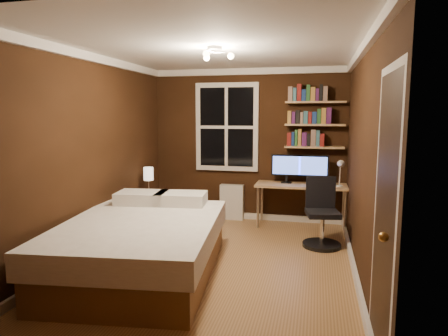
% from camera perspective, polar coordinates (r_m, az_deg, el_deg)
% --- Properties ---
extents(floor, '(4.20, 4.20, 0.00)m').
position_cam_1_polar(floor, '(4.92, -0.97, -13.35)').
color(floor, brown).
rests_on(floor, ground).
extents(wall_back, '(3.20, 0.04, 2.50)m').
position_cam_1_polar(wall_back, '(6.67, 3.41, 3.25)').
color(wall_back, black).
rests_on(wall_back, ground).
extents(wall_left, '(0.04, 4.20, 2.50)m').
position_cam_1_polar(wall_left, '(5.24, -18.23, 1.65)').
color(wall_left, black).
rests_on(wall_left, ground).
extents(wall_right, '(0.04, 4.20, 2.50)m').
position_cam_1_polar(wall_right, '(4.51, 19.14, 0.68)').
color(wall_right, black).
rests_on(wall_right, ground).
extents(ceiling, '(3.20, 4.20, 0.02)m').
position_cam_1_polar(ceiling, '(4.65, -1.04, 16.77)').
color(ceiling, white).
rests_on(ceiling, wall_back).
extents(window, '(1.06, 0.06, 1.46)m').
position_cam_1_polar(window, '(6.68, 0.41, 5.85)').
color(window, silver).
rests_on(window, wall_back).
extents(door, '(0.03, 0.82, 2.05)m').
position_cam_1_polar(door, '(3.03, 21.76, -7.07)').
color(door, black).
rests_on(door, ground).
extents(door_knob, '(0.06, 0.06, 0.06)m').
position_cam_1_polar(door_knob, '(2.75, 21.83, -9.14)').
color(door_knob, gold).
rests_on(door_knob, door).
extents(ceiling_fixture, '(0.44, 0.44, 0.18)m').
position_cam_1_polar(ceiling_fixture, '(4.54, -1.36, 15.71)').
color(ceiling_fixture, beige).
rests_on(ceiling_fixture, ceiling).
extents(bookshelf_lower, '(0.92, 0.22, 0.03)m').
position_cam_1_polar(bookshelf_lower, '(6.45, 12.74, 2.93)').
color(bookshelf_lower, tan).
rests_on(bookshelf_lower, wall_back).
extents(books_row_lower, '(0.54, 0.16, 0.23)m').
position_cam_1_polar(books_row_lower, '(6.44, 12.77, 4.08)').
color(books_row_lower, maroon).
rests_on(books_row_lower, bookshelf_lower).
extents(bookshelf_middle, '(0.92, 0.22, 0.03)m').
position_cam_1_polar(bookshelf_middle, '(6.43, 12.83, 6.03)').
color(bookshelf_middle, tan).
rests_on(bookshelf_middle, wall_back).
extents(books_row_middle, '(0.60, 0.16, 0.23)m').
position_cam_1_polar(books_row_middle, '(6.43, 12.87, 7.19)').
color(books_row_middle, navy).
rests_on(books_row_middle, bookshelf_middle).
extents(bookshelf_upper, '(0.92, 0.22, 0.03)m').
position_cam_1_polar(bookshelf_upper, '(6.43, 12.92, 9.15)').
color(bookshelf_upper, tan).
rests_on(bookshelf_upper, wall_back).
extents(books_row_upper, '(0.54, 0.16, 0.23)m').
position_cam_1_polar(books_row_upper, '(6.44, 12.96, 10.31)').
color(books_row_upper, '#265829').
rests_on(books_row_upper, bookshelf_upper).
extents(bed, '(1.86, 2.41, 0.76)m').
position_cam_1_polar(bed, '(4.60, -11.60, -10.74)').
color(bed, brown).
rests_on(bed, ground).
extents(nightstand, '(0.52, 0.52, 0.52)m').
position_cam_1_polar(nightstand, '(6.36, -10.61, -6.13)').
color(nightstand, brown).
rests_on(nightstand, ground).
extents(bedside_lamp, '(0.15, 0.15, 0.44)m').
position_cam_1_polar(bedside_lamp, '(6.26, -10.72, -1.88)').
color(bedside_lamp, beige).
rests_on(bedside_lamp, nightstand).
extents(radiator, '(0.39, 0.14, 0.59)m').
position_cam_1_polar(radiator, '(6.75, 1.14, -4.89)').
color(radiator, silver).
rests_on(radiator, ground).
extents(desk, '(1.43, 0.54, 0.68)m').
position_cam_1_polar(desk, '(6.37, 11.02, -2.84)').
color(desk, tan).
rests_on(desk, ground).
extents(monitor_left, '(0.49, 0.12, 0.45)m').
position_cam_1_polar(monitor_left, '(6.41, 8.93, -0.11)').
color(monitor_left, black).
rests_on(monitor_left, desk).
extents(monitor_right, '(0.49, 0.12, 0.45)m').
position_cam_1_polar(monitor_right, '(6.39, 12.57, -0.22)').
color(monitor_right, black).
rests_on(monitor_right, desk).
extents(desk_lamp, '(0.14, 0.32, 0.44)m').
position_cam_1_polar(desk_lamp, '(6.18, 16.27, -0.68)').
color(desk_lamp, silver).
rests_on(desk_lamp, desk).
extents(office_chair, '(0.51, 0.51, 0.93)m').
position_cam_1_polar(office_chair, '(5.57, 13.79, -7.34)').
color(office_chair, black).
rests_on(office_chair, ground).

